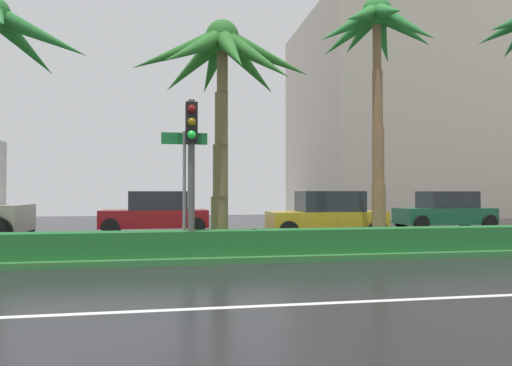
# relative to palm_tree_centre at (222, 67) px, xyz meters

# --- Properties ---
(ground_plane) EXTENTS (90.00, 42.00, 0.10)m
(ground_plane) POSITION_rel_palm_tree_centre_xyz_m (-3.00, 1.25, -5.10)
(ground_plane) COLOR black
(near_lane_divider_stripe) EXTENTS (81.00, 0.14, 0.01)m
(near_lane_divider_stripe) POSITION_rel_palm_tree_centre_xyz_m (-3.00, -5.75, -5.05)
(near_lane_divider_stripe) COLOR white
(near_lane_divider_stripe) RESTS_ON ground_plane
(median_strip) EXTENTS (85.50, 4.00, 0.15)m
(median_strip) POSITION_rel_palm_tree_centre_xyz_m (-3.00, 0.25, -4.98)
(median_strip) COLOR #2D6B33
(median_strip) RESTS_ON ground_plane
(median_hedge) EXTENTS (76.50, 0.70, 0.60)m
(median_hedge) POSITION_rel_palm_tree_centre_xyz_m (-3.00, -1.15, -4.60)
(median_hedge) COLOR #1E6028
(median_hedge) RESTS_ON median_strip
(palm_tree_centre) EXTENTS (4.97, 4.82, 6.18)m
(palm_tree_centre) POSITION_rel_palm_tree_centre_xyz_m (0.00, 0.00, 0.00)
(palm_tree_centre) COLOR brown
(palm_tree_centre) RESTS_ON median_strip
(palm_tree_centre_right) EXTENTS (4.04, 4.18, 7.56)m
(palm_tree_centre_right) POSITION_rel_palm_tree_centre_xyz_m (4.84, 0.91, 1.34)
(palm_tree_centre_right) COLOR brown
(palm_tree_centre_right) RESTS_ON median_strip
(traffic_signal_median_right) EXTENTS (0.28, 0.43, 3.72)m
(traffic_signal_median_right) POSITION_rel_palm_tree_centre_xyz_m (-0.88, -1.40, -2.34)
(traffic_signal_median_right) COLOR #4C4C47
(traffic_signal_median_right) RESTS_ON median_strip
(street_name_sign) EXTENTS (1.10, 0.08, 3.00)m
(street_name_sign) POSITION_rel_palm_tree_centre_xyz_m (-1.03, -1.15, -2.97)
(street_name_sign) COLOR slate
(street_name_sign) RESTS_ON median_strip
(car_in_traffic_leading) EXTENTS (4.30, 2.02, 1.72)m
(car_in_traffic_leading) POSITION_rel_palm_tree_centre_xyz_m (-1.95, 7.12, -4.23)
(car_in_traffic_leading) COLOR maroon
(car_in_traffic_leading) RESTS_ON ground_plane
(car_in_traffic_second) EXTENTS (4.30, 2.02, 1.72)m
(car_in_traffic_second) POSITION_rel_palm_tree_centre_xyz_m (4.40, 4.24, -4.23)
(car_in_traffic_second) COLOR #B28C1E
(car_in_traffic_second) RESTS_ON ground_plane
(car_in_traffic_third) EXTENTS (4.30, 2.02, 1.72)m
(car_in_traffic_third) POSITION_rel_palm_tree_centre_xyz_m (11.02, 7.06, -4.23)
(car_in_traffic_third) COLOR #195133
(car_in_traffic_third) RESTS_ON ground_plane
(building_far_right) EXTENTS (20.89, 13.56, 14.85)m
(building_far_right) POSITION_rel_palm_tree_centre_xyz_m (19.08, 20.95, 2.37)
(building_far_right) COLOR #A89E8E
(building_far_right) RESTS_ON ground_plane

